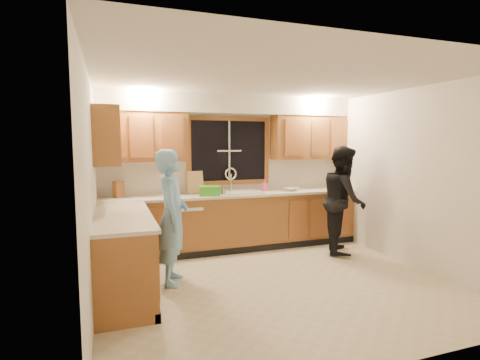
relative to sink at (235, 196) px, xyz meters
name	(u,v)px	position (x,y,z in m)	size (l,w,h in m)	color
floor	(276,282)	(0.00, -1.60, -0.86)	(4.20, 4.20, 0.00)	beige
ceiling	(278,78)	(0.00, -1.60, 1.64)	(4.20, 4.20, 0.00)	silver
wall_back	(229,172)	(0.00, 0.30, 0.39)	(4.20, 4.20, 0.00)	silver
wall_left	(91,191)	(-2.10, -1.60, 0.39)	(3.80, 3.80, 0.00)	silver
wall_right	(413,178)	(2.10, -1.60, 0.39)	(3.80, 3.80, 0.00)	silver
base_cabinets_back	(235,222)	(0.00, 0.00, -0.42)	(4.20, 0.60, 0.88)	#9C5F2D
base_cabinets_left	(123,255)	(-1.80, -1.25, -0.42)	(0.60, 1.90, 0.88)	#9C5F2D
countertop_back	(235,194)	(0.00, -0.02, 0.04)	(4.20, 0.63, 0.04)	beige
countertop_left	(123,216)	(-1.79, -1.25, 0.04)	(0.63, 1.90, 0.04)	beige
upper_cabinets_left	(142,137)	(-1.43, 0.13, 0.96)	(1.35, 0.33, 0.75)	#9C5F2D
upper_cabinets_right	(309,138)	(1.43, 0.13, 0.96)	(1.35, 0.33, 0.75)	#9C5F2D
upper_cabinets_return	(106,136)	(-1.94, -0.48, 0.96)	(0.33, 0.90, 0.75)	#9C5F2D
soffit	(232,105)	(0.00, 0.12, 1.49)	(4.20, 0.35, 0.30)	silver
window_frame	(229,151)	(0.00, 0.29, 0.74)	(1.44, 0.03, 1.14)	black
sink	(235,196)	(0.00, 0.00, 0.00)	(0.86, 0.52, 0.57)	white
dishwasher	(183,228)	(-0.85, -0.01, -0.45)	(0.60, 0.56, 0.82)	silver
stove	(125,269)	(-1.80, -1.82, -0.41)	(0.58, 0.75, 0.90)	silver
man	(172,217)	(-1.21, -1.16, -0.03)	(0.61, 0.40, 1.66)	#77B0E1
woman	(344,199)	(1.56, -0.76, -0.02)	(0.82, 0.64, 1.69)	black
knife_block	(118,189)	(-1.79, 0.12, 0.18)	(0.13, 0.11, 0.24)	#A05C2C
cutting_board	(195,182)	(-0.60, 0.22, 0.23)	(0.27, 0.02, 0.36)	tan
dish_crate	(210,191)	(-0.45, -0.12, 0.13)	(0.31, 0.29, 0.15)	green
soap_bottle	(264,185)	(0.55, 0.05, 0.15)	(0.09, 0.09, 0.20)	#E25683
bowl	(291,189)	(1.00, -0.05, 0.08)	(0.23, 0.23, 0.06)	silver
can_left	(215,192)	(-0.37, -0.12, 0.11)	(0.06, 0.06, 0.11)	tan
can_right	(223,191)	(-0.25, -0.20, 0.12)	(0.07, 0.07, 0.13)	tan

